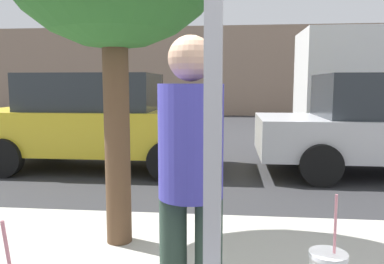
# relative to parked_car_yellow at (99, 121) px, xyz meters

# --- Properties ---
(ground_plane) EXTENTS (60.00, 60.00, 0.00)m
(ground_plane) POSITION_rel_parked_car_yellow_xyz_m (2.33, 2.31, -0.87)
(ground_plane) COLOR #2D2D30
(building_facade_far) EXTENTS (28.00, 1.20, 4.32)m
(building_facade_far) POSITION_rel_parked_car_yellow_xyz_m (2.33, 12.79, 1.29)
(building_facade_far) COLOR gray
(building_facade_far) RESTS_ON ground
(parked_car_yellow) EXTENTS (4.38, 1.90, 1.70)m
(parked_car_yellow) POSITION_rel_parked_car_yellow_xyz_m (0.00, 0.00, 0.00)
(parked_car_yellow) COLOR gold
(parked_car_yellow) RESTS_ON ground
(pedestrian) EXTENTS (0.32, 0.32, 1.63)m
(pedestrian) POSITION_rel_parked_car_yellow_xyz_m (2.18, -4.85, 0.18)
(pedestrian) COLOR #2E4238
(pedestrian) RESTS_ON sidewalk_strip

